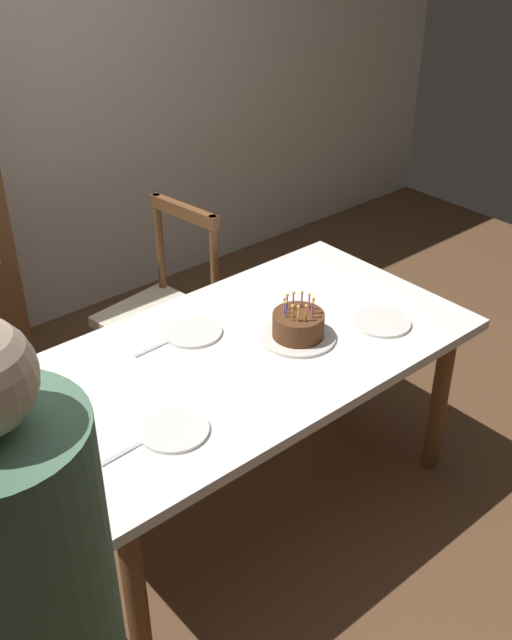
% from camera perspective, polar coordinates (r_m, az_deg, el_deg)
% --- Properties ---
extents(ground, '(6.40, 6.40, 0.00)m').
position_cam_1_polar(ground, '(3.14, -0.71, -13.50)').
color(ground, brown).
extents(dining_table, '(1.67, 0.92, 0.74)m').
position_cam_1_polar(dining_table, '(2.72, -0.80, -3.74)').
color(dining_table, white).
rests_on(dining_table, ground).
extents(birthday_cake, '(0.28, 0.28, 0.17)m').
position_cam_1_polar(birthday_cake, '(2.71, 3.25, -0.54)').
color(birthday_cake, silver).
rests_on(birthday_cake, dining_table).
extents(plate_near_celebrant, '(0.22, 0.22, 0.01)m').
position_cam_1_polar(plate_near_celebrant, '(2.31, -6.32, -8.35)').
color(plate_near_celebrant, white).
rests_on(plate_near_celebrant, dining_table).
extents(plate_far_side, '(0.22, 0.22, 0.01)m').
position_cam_1_polar(plate_far_side, '(2.76, -4.89, -0.91)').
color(plate_far_side, white).
rests_on(plate_far_side, dining_table).
extents(plate_near_guest, '(0.22, 0.22, 0.01)m').
position_cam_1_polar(plate_near_guest, '(2.85, 9.62, -0.16)').
color(plate_near_guest, white).
rests_on(plate_near_guest, dining_table).
extents(fork_near_celebrant, '(0.18, 0.03, 0.01)m').
position_cam_1_polar(fork_near_celebrant, '(2.27, -9.89, -9.84)').
color(fork_near_celebrant, silver).
rests_on(fork_near_celebrant, dining_table).
extents(fork_far_side, '(0.18, 0.02, 0.01)m').
position_cam_1_polar(fork_far_side, '(2.70, -7.74, -2.07)').
color(fork_far_side, silver).
rests_on(fork_far_side, dining_table).
extents(chair_spindle_back, '(0.49, 0.49, 0.95)m').
position_cam_1_polar(chair_spindle_back, '(3.43, -7.21, 0.34)').
color(chair_spindle_back, beige).
rests_on(chair_spindle_back, ground).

